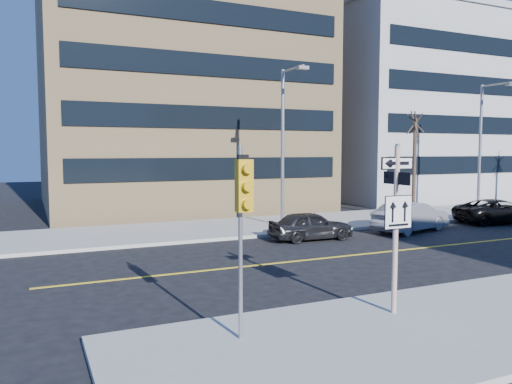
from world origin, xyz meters
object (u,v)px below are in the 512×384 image
parked_car_c (499,211)px  street_tree_west (415,126)px  traffic_signal (243,202)px  sign_pole (396,219)px  parked_car_a (311,226)px  streetlight_b (483,139)px  streetlight_a (285,137)px  parked_car_b (411,217)px

parked_car_c → street_tree_west: bearing=51.3°
traffic_signal → sign_pole: bearing=2.1°
parked_car_c → sign_pole: bearing=134.4°
parked_car_c → street_tree_west: street_tree_west is taller
street_tree_west → parked_car_a: bearing=-158.2°
traffic_signal → streetlight_b: (22.00, 13.42, 1.73)m
sign_pole → streetlight_a: streetlight_a is taller
parked_car_b → streetlight_a: size_ratio=0.57×
parked_car_b → parked_car_a: bearing=74.4°
traffic_signal → parked_car_b: size_ratio=0.87×
street_tree_west → traffic_signal: bearing=-140.6°
sign_pole → streetlight_a: bearing=73.2°
parked_car_b → streetlight_b: (8.54, 3.23, 4.00)m
parked_car_c → traffic_signal: bearing=129.2°
parked_car_b → parked_car_c: size_ratio=0.94×
sign_pole → streetlight_a: 14.05m
traffic_signal → street_tree_west: size_ratio=0.63×
parked_car_a → parked_car_b: parked_car_b is taller
streetlight_a → streetlight_b: bearing=0.0°
sign_pole → parked_car_c: 19.04m
streetlight_a → streetlight_b: 14.00m
parked_car_b → street_tree_west: size_ratio=0.72×
sign_pole → parked_car_a: 10.89m
sign_pole → streetlight_a: (4.00, 13.27, 2.32)m
parked_car_a → streetlight_b: streetlight_b is taller
traffic_signal → streetlight_a: 15.72m
sign_pole → parked_car_b: sign_pole is taller
traffic_signal → parked_car_b: traffic_signal is taller
parked_car_b → streetlight_b: bearing=-84.4°
sign_pole → traffic_signal: sign_pole is taller
parked_car_a → traffic_signal: bearing=146.2°
parked_car_a → streetlight_b: (14.32, 3.18, 4.10)m
parked_car_a → streetlight_a: (0.32, 3.18, 4.10)m
traffic_signal → parked_car_c: 22.62m
streetlight_b → street_tree_west: (-5.00, 0.54, 0.77)m
traffic_signal → parked_car_c: traffic_signal is taller
parked_car_b → streetlight_a: bearing=44.3°
streetlight_a → street_tree_west: streetlight_a is taller
parked_car_a → sign_pole: bearing=163.0°
street_tree_west → streetlight_a: bearing=-176.5°
sign_pole → parked_car_b: (9.46, 10.04, -1.68)m
parked_car_a → street_tree_west: (9.32, 3.72, 4.87)m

